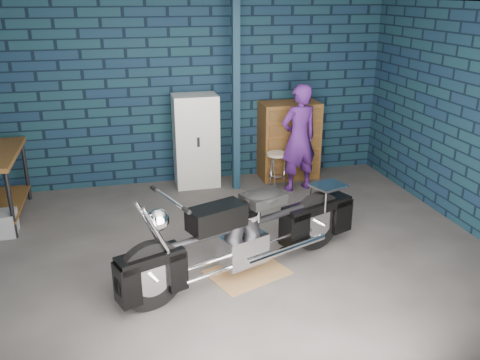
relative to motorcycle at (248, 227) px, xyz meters
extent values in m
plane|color=#514E4C|center=(-0.09, 0.49, -0.54)|extent=(6.00, 6.00, 0.00)
cube|color=#102338|center=(-0.09, 2.99, 0.81)|extent=(6.00, 0.02, 2.70)
cube|color=#102338|center=(2.91, 0.49, 0.81)|extent=(0.02, 5.00, 2.70)
cube|color=silver|center=(-0.09, 0.49, 2.16)|extent=(6.00, 5.00, 0.02)
cube|color=#132B3C|center=(0.46, 2.44, 0.81)|extent=(0.10, 0.10, 2.70)
cube|color=brown|center=(0.00, 0.00, -0.53)|extent=(0.96, 0.84, 0.01)
imported|color=#4F1F76|center=(1.34, 2.18, 0.25)|extent=(0.65, 0.49, 1.59)
cube|color=silver|center=(-0.09, 2.72, 0.16)|extent=(0.65, 0.46, 1.39)
cube|color=brown|center=(1.38, 2.72, 0.06)|extent=(0.90, 0.50, 1.21)
camera|label=1|loc=(-1.20, -4.56, 2.28)|focal=38.00mm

